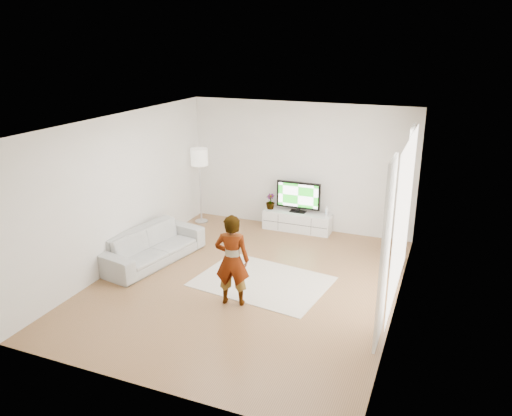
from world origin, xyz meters
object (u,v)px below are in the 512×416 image
at_px(media_console, 297,221).
at_px(sofa, 152,246).
at_px(rug, 262,281).
at_px(television, 298,196).
at_px(floor_lamp, 199,160).
at_px(player, 232,260).

distance_m(media_console, sofa, 3.32).
xyz_separation_m(rug, sofa, (-2.26, 0.04, 0.31)).
distance_m(television, rug, 2.77).
bearing_deg(floor_lamp, rug, -43.85).
xyz_separation_m(television, floor_lamp, (-2.24, -0.32, 0.67)).
relative_size(media_console, rug, 0.68).
bearing_deg(player, media_console, -102.42).
distance_m(player, floor_lamp, 3.99).
relative_size(rug, sofa, 1.03).
height_order(media_console, rug, media_console).
height_order(player, floor_lamp, floor_lamp).
height_order(television, player, player).
height_order(media_console, television, television).
bearing_deg(sofa, player, -102.66).
bearing_deg(media_console, sofa, -128.80).
bearing_deg(player, television, -102.42).
height_order(media_console, player, player).
bearing_deg(player, rug, -113.31).
distance_m(media_console, television, 0.58).
bearing_deg(television, sofa, -128.50).
bearing_deg(floor_lamp, media_console, 7.36).
distance_m(rug, player, 1.17).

